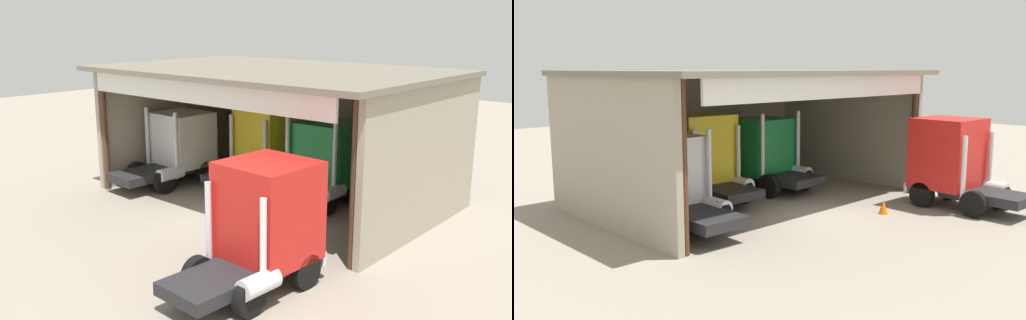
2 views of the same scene
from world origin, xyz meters
The scene contains 9 objects.
ground_plane centered at (0.00, 0.00, 0.00)m, with size 80.00×80.00×0.00m, color gray.
workshop_shed centered at (0.00, 5.05, 3.74)m, with size 13.77×9.23×5.48m.
truck_white_center_right_bay centered at (-4.86, 3.01, 1.68)m, with size 2.53×4.91×3.49m.
truck_yellow_left_bay centered at (-1.58, 5.34, 1.91)m, with size 2.66×4.65×3.66m.
truck_green_center_left_bay centered at (1.86, 5.08, 1.74)m, with size 2.74×4.21×3.63m.
truck_red_right_bay centered at (5.05, -2.48, 1.87)m, with size 2.55×4.75×3.58m.
oil_drum centered at (4.31, 7.02, 0.43)m, with size 0.58×0.58×0.86m, color #197233.
tool_cart centered at (4.83, 7.54, 0.50)m, with size 0.90×0.60×1.00m, color black.
traffic_cone centered at (2.00, -1.25, 0.28)m, with size 0.36×0.36×0.56m, color orange.
Camera 1 is at (14.83, -13.81, 7.37)m, focal length 40.11 mm.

